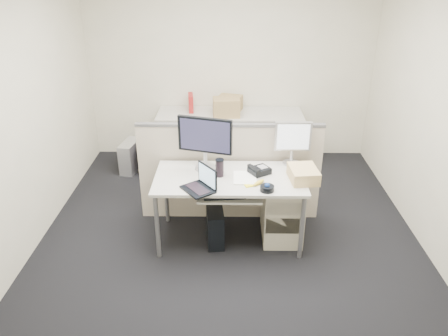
{
  "coord_description": "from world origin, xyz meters",
  "views": [
    {
      "loc": [
        -0.01,
        -3.87,
        2.72
      ],
      "look_at": [
        -0.06,
        0.15,
        0.76
      ],
      "focal_mm": 35.0,
      "sensor_mm": 36.0,
      "label": 1
    }
  ],
  "objects_px": {
    "monitor_main": "(205,144)",
    "desk_phone": "(259,171)",
    "desk": "(230,183)",
    "laptop": "(197,180)"
  },
  "relations": [
    {
      "from": "monitor_main",
      "to": "desk",
      "type": "bearing_deg",
      "value": -19.73
    },
    {
      "from": "desk_phone",
      "to": "laptop",
      "type": "bearing_deg",
      "value": 178.99
    },
    {
      "from": "desk",
      "to": "desk_phone",
      "type": "bearing_deg",
      "value": 14.93
    },
    {
      "from": "monitor_main",
      "to": "desk_phone",
      "type": "xyz_separation_m",
      "value": [
        0.55,
        -0.1,
        -0.25
      ]
    },
    {
      "from": "laptop",
      "to": "desk_phone",
      "type": "height_order",
      "value": "laptop"
    },
    {
      "from": "desk",
      "to": "laptop",
      "type": "relative_size",
      "value": 4.98
    },
    {
      "from": "laptop",
      "to": "desk",
      "type": "bearing_deg",
      "value": 96.54
    },
    {
      "from": "monitor_main",
      "to": "laptop",
      "type": "xyz_separation_m",
      "value": [
        -0.05,
        -0.46,
        -0.17
      ]
    },
    {
      "from": "monitor_main",
      "to": "laptop",
      "type": "bearing_deg",
      "value": -80.18
    },
    {
      "from": "monitor_main",
      "to": "desk_phone",
      "type": "height_order",
      "value": "monitor_main"
    }
  ]
}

